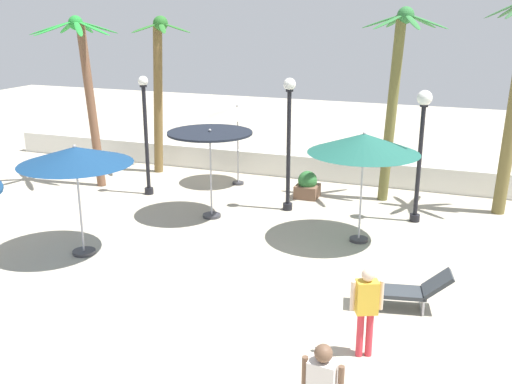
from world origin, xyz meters
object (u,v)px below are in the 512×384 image
Objects in this scene: palm_tree_2 at (86,80)px; lamp_post_0 at (146,131)px; palm_tree_1 at (159,79)px; patio_umbrella_3 at (364,144)px; patio_umbrella_2 at (75,156)px; lounge_chair_0 at (402,290)px; lamp_post_2 at (421,137)px; patio_umbrella_0 at (210,139)px; palm_tree_0 at (395,86)px; lamp_post_1 at (289,133)px; guest_2 at (366,304)px; planter at (307,186)px; patio_umbrella_5 at (237,112)px.

lamp_post_0 is at bearing -6.86° from palm_tree_2.
patio_umbrella_3 is at bearing -27.51° from palm_tree_1.
patio_umbrella_2 is 7.82m from lounge_chair_0.
lamp_post_0 is 1.03× the size of lamp_post_2.
palm_tree_0 is at bearing 37.00° from patio_umbrella_0.
lamp_post_0 is 10.01m from lounge_chair_0.
palm_tree_0 is at bearing 47.75° from patio_umbrella_2.
palm_tree_0 is 8.16m from palm_tree_1.
lamp_post_1 is 1.06× the size of lamp_post_2.
palm_tree_0 reaches higher than patio_umbrella_3.
patio_umbrella_2 is 6.84m from patio_umbrella_3.
lamp_post_1 reaches higher than lamp_post_0.
lamp_post_0 is at bearing 140.27° from guest_2.
lamp_post_2 is 5.66m from lounge_chair_0.
palm_tree_0 is (6.23, 6.86, 1.10)m from patio_umbrella_2.
lamp_post_1 is 1.97× the size of lounge_chair_0.
lamp_post_0 is 1.91× the size of lounge_chair_0.
palm_tree_2 reaches higher than patio_umbrella_2.
guest_2 is (10.47, -7.09, -2.52)m from palm_tree_2.
palm_tree_0 is at bearing 120.94° from lamp_post_2.
palm_tree_0 reaches higher than patio_umbrella_2.
palm_tree_0 is 7.74m from lounge_chair_0.
palm_tree_1 is 6.53m from planter.
palm_tree_1 is (-3.70, 3.81, 1.06)m from patio_umbrella_0.
palm_tree_2 is 12.90m from guest_2.
patio_umbrella_5 is 3.06m from lamp_post_0.
patio_umbrella_0 is at bearing 63.05° from patio_umbrella_2.
lamp_post_2 is at bearing -15.37° from patio_umbrella_5.
planter is at bearing -12.72° from patio_umbrella_5.
patio_umbrella_2 is 7.62m from palm_tree_1.
palm_tree_1 is 2.96m from lamp_post_0.
lounge_chair_0 is at bearing -86.50° from lamp_post_2.
lamp_post_2 is (7.23, 5.19, -0.02)m from patio_umbrella_2.
palm_tree_2 is at bearing 122.90° from patio_umbrella_2.
palm_tree_0 is at bearing 36.99° from lamp_post_1.
palm_tree_1 is 1.46× the size of lamp_post_0.
patio_umbrella_3 is (4.28, -0.34, 0.26)m from patio_umbrella_0.
palm_tree_2 is (-5.07, 1.57, 1.22)m from patio_umbrella_0.
patio_umbrella_5 reaches higher than planter.
patio_umbrella_3 is at bearing 102.23° from guest_2.
lamp_post_1 is 2.38× the size of guest_2.
patio_umbrella_3 is 0.76× the size of lamp_post_0.
palm_tree_0 is 1.49× the size of lamp_post_1.
planter is at bearing 126.09° from patio_umbrella_3.
lamp_post_0 is at bearing 155.18° from patio_umbrella_0.
lamp_post_1 is 6.63m from lounge_chair_0.
lounge_chair_0 is at bearing -59.49° from planter.
patio_umbrella_5 is at bearing 123.95° from guest_2.
patio_umbrella_2 is at bearing -75.32° from palm_tree_1.
patio_umbrella_2 is 6.95m from patio_umbrella_5.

